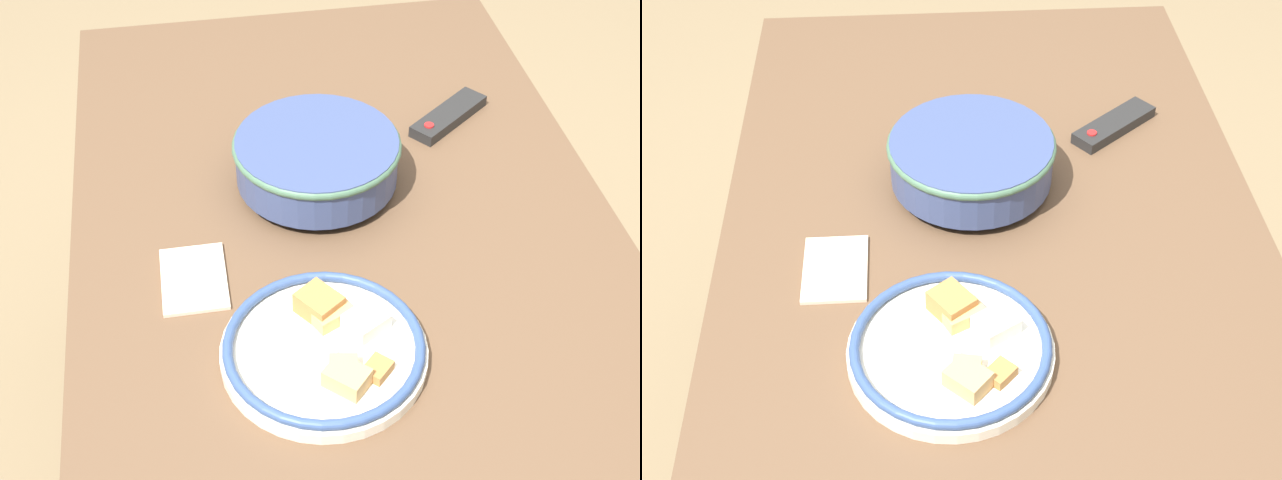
# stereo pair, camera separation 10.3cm
# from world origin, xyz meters

# --- Properties ---
(dining_table) EXTENTS (1.30, 0.84, 0.74)m
(dining_table) POSITION_xyz_m (0.00, 0.00, 0.65)
(dining_table) COLOR brown
(dining_table) RESTS_ON ground_plane
(noodle_bowl) EXTENTS (0.27, 0.27, 0.09)m
(noodle_bowl) POSITION_xyz_m (-0.08, -0.03, 0.80)
(noodle_bowl) COLOR #384775
(noodle_bowl) RESTS_ON dining_table
(food_plate) EXTENTS (0.27, 0.27, 0.05)m
(food_plate) POSITION_xyz_m (0.27, -0.08, 0.76)
(food_plate) COLOR silver
(food_plate) RESTS_ON dining_table
(tv_remote) EXTENTS (0.14, 0.16, 0.02)m
(tv_remote) POSITION_xyz_m (-0.22, 0.23, 0.75)
(tv_remote) COLOR black
(tv_remote) RESTS_ON dining_table
(folded_napkin) EXTENTS (0.13, 0.09, 0.01)m
(folded_napkin) POSITION_xyz_m (0.10, -0.24, 0.75)
(folded_napkin) COLOR beige
(folded_napkin) RESTS_ON dining_table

